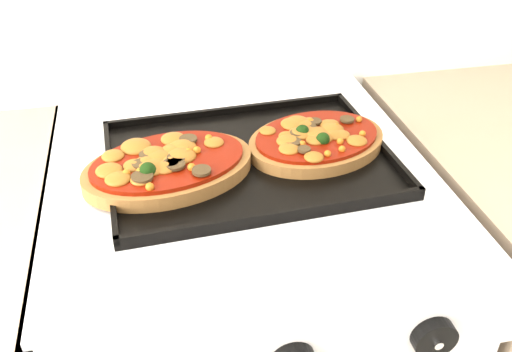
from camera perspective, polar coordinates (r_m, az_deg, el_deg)
name	(u,v)px	position (r m, az deg, el deg)	size (l,w,h in m)	color
control_panel	(291,349)	(0.70, 3.49, -16.88)	(0.60, 0.02, 0.09)	white
knob_right	(434,338)	(0.74, 17.37, -15.18)	(0.06, 0.06, 0.02)	black
baking_tray	(249,157)	(0.89, -0.68, 1.87)	(0.43, 0.32, 0.02)	black
pizza_left	(168,165)	(0.85, -8.76, 1.13)	(0.26, 0.17, 0.04)	olive
pizza_right	(317,139)	(0.91, 6.08, 3.68)	(0.23, 0.17, 0.03)	olive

